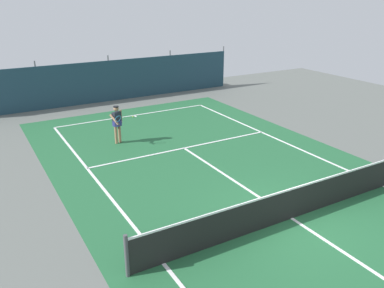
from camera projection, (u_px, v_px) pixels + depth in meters
name	position (u px, v px, depth m)	size (l,w,h in m)	color
ground_plane	(291.00, 218.00, 11.51)	(36.00, 36.00, 0.00)	slate
court_surface	(291.00, 218.00, 11.51)	(11.02, 26.60, 0.01)	#236038
tennis_net	(293.00, 203.00, 11.33)	(10.12, 0.10, 1.10)	black
back_fence	(108.00, 88.00, 24.22)	(16.30, 0.98, 2.70)	#1E3D4C
tennis_player	(117.00, 122.00, 16.96)	(0.57, 0.83, 1.64)	#9E7051
tennis_ball_near_player	(133.00, 117.00, 20.84)	(0.07, 0.07, 0.07)	#CCDB33
parked_car	(95.00, 81.00, 25.36)	(2.12, 4.25, 1.68)	maroon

